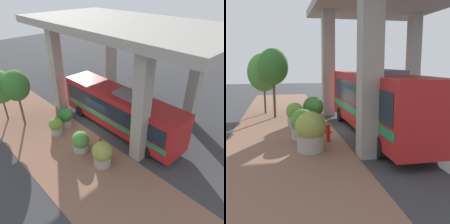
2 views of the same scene
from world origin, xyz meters
TOP-DOWN VIEW (x-y plane):
  - ground_plane at (0.00, 0.00)m, footprint 80.00×80.00m
  - sidewalk_strip at (-3.00, 0.00)m, footprint 6.00×40.00m
  - overpass at (4.00, 0.00)m, footprint 9.40×18.16m
  - bus at (2.04, -1.67)m, footprint 2.62×11.60m
  - fire_hydrant at (-0.85, -2.51)m, footprint 0.44×0.21m
  - planter_front at (-2.04, -1.65)m, footprint 1.30×1.30m
  - planter_middle at (-1.07, 1.87)m, footprint 1.36×1.36m
  - planter_back at (-2.30, 1.39)m, footprint 1.12×1.12m
  - planter_extra at (-1.87, -3.88)m, footprint 1.42×1.42m
  - street_tree_near at (-3.60, 4.67)m, footprint 2.17×2.17m

SIDE VIEW (x-z plane):
  - ground_plane at x=0.00m, z-range 0.00..0.00m
  - sidewalk_strip at x=-3.00m, z-range 0.00..0.02m
  - fire_hydrant at x=-0.85m, z-range 0.01..0.95m
  - planter_front at x=-2.04m, z-range -0.03..1.59m
  - planter_back at x=-2.30m, z-range 0.02..1.56m
  - planter_extra at x=-1.87m, z-range 0.00..1.86m
  - planter_middle at x=-1.07m, z-range 0.05..1.89m
  - bus at x=2.04m, z-range 0.15..3.83m
  - street_tree_near at x=-3.60m, z-range 1.21..6.27m
  - overpass at x=4.00m, z-range 3.08..11.52m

